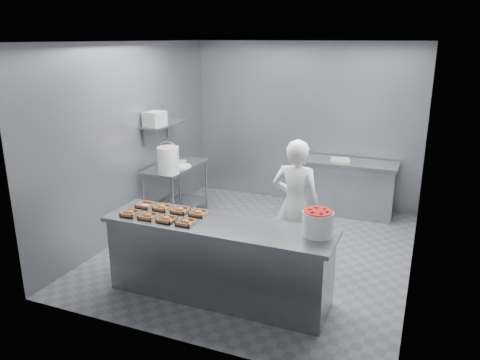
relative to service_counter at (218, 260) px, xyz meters
name	(u,v)px	position (x,y,z in m)	size (l,w,h in m)	color
floor	(259,249)	(0.00, 1.35, -0.45)	(4.50, 4.50, 0.00)	#4C4C51
ceiling	(262,41)	(0.00, 1.35, 2.35)	(4.50, 4.50, 0.00)	white
wall_back	(305,124)	(0.00, 3.60, 0.95)	(4.00, 0.04, 2.80)	slate
wall_left	(133,140)	(-2.00, 1.35, 0.95)	(0.04, 4.50, 2.80)	slate
wall_right	(422,167)	(2.00, 1.35, 0.95)	(0.04, 4.50, 2.80)	slate
service_counter	(218,260)	(0.00, 0.00, 0.00)	(2.60, 0.70, 0.90)	slate
prep_table	(176,184)	(-1.65, 1.95, 0.14)	(0.60, 1.20, 0.90)	slate
back_counter	(349,187)	(0.90, 3.25, 0.00)	(1.50, 0.60, 0.90)	slate
wall_shelf	(164,124)	(-1.82, 1.95, 1.10)	(0.35, 0.90, 0.03)	slate
tray_0	(130,213)	(-1.03, -0.15, 0.47)	(0.19, 0.18, 0.06)	tan
tray_1	(148,216)	(-0.79, -0.15, 0.47)	(0.19, 0.18, 0.06)	tan
tray_2	(167,219)	(-0.55, -0.15, 0.47)	(0.19, 0.18, 0.06)	tan
tray_3	(186,222)	(-0.31, -0.15, 0.47)	(0.19, 0.18, 0.06)	tan
tray_4	(145,205)	(-1.03, 0.15, 0.47)	(0.19, 0.18, 0.04)	tan
tray_5	(162,207)	(-0.79, 0.15, 0.47)	(0.19, 0.18, 0.06)	tan
tray_6	(180,210)	(-0.55, 0.15, 0.47)	(0.19, 0.18, 0.06)	tan
tray_7	(198,213)	(-0.31, 0.15, 0.47)	(0.19, 0.18, 0.06)	tan
worker	(296,205)	(0.58, 1.05, 0.39)	(0.61, 0.40, 1.68)	white
strawberry_tub	(318,222)	(1.08, 0.10, 0.59)	(0.32, 0.32, 0.27)	white
glaze_bucket	(168,160)	(-1.51, 1.51, 0.66)	(0.33, 0.32, 0.49)	white
bucket_lid	(182,166)	(-1.51, 1.90, 0.46)	(0.30, 0.30, 0.02)	white
rag	(182,161)	(-1.66, 2.17, 0.46)	(0.14, 0.12, 0.02)	#CCB28C
appliance	(155,119)	(-1.82, 1.68, 1.22)	(0.25, 0.29, 0.22)	gray
paper_stack	(340,159)	(0.72, 3.25, 0.46)	(0.30, 0.22, 0.04)	silver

